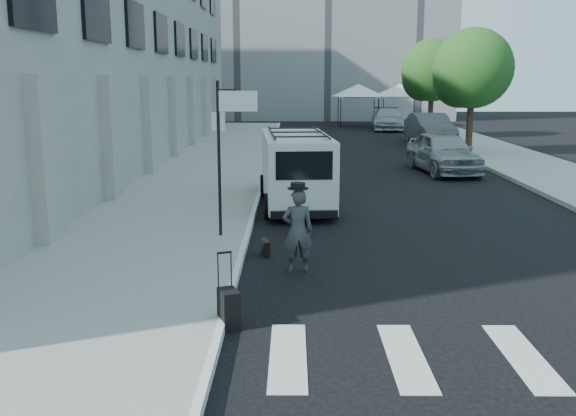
{
  "coord_description": "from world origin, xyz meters",
  "views": [
    {
      "loc": [
        -0.94,
        -11.14,
        3.73
      ],
      "look_at": [
        -1.03,
        0.7,
        1.3
      ],
      "focal_mm": 40.0,
      "sensor_mm": 36.0,
      "label": 1
    }
  ],
  "objects_px": {
    "briefcase": "(265,248)",
    "parked_car_a": "(443,152)",
    "suitcase": "(229,309)",
    "parked_car_c": "(388,119)",
    "businessman": "(298,231)",
    "parked_car_b": "(430,129)",
    "cargo_van": "(295,168)"
  },
  "relations": [
    {
      "from": "briefcase",
      "to": "parked_car_a",
      "type": "height_order",
      "value": "parked_car_a"
    },
    {
      "from": "suitcase",
      "to": "parked_car_c",
      "type": "height_order",
      "value": "parked_car_c"
    },
    {
      "from": "businessman",
      "to": "parked_car_a",
      "type": "distance_m",
      "value": 14.47
    },
    {
      "from": "suitcase",
      "to": "parked_car_b",
      "type": "bearing_deg",
      "value": 50.01
    },
    {
      "from": "businessman",
      "to": "parked_car_b",
      "type": "height_order",
      "value": "parked_car_b"
    },
    {
      "from": "suitcase",
      "to": "cargo_van",
      "type": "xyz_separation_m",
      "value": [
        1.04,
        9.49,
        0.79
      ]
    },
    {
      "from": "parked_car_a",
      "to": "parked_car_c",
      "type": "xyz_separation_m",
      "value": [
        0.87,
        20.94,
        -0.04
      ]
    },
    {
      "from": "suitcase",
      "to": "parked_car_c",
      "type": "distance_m",
      "value": 37.84
    },
    {
      "from": "suitcase",
      "to": "parked_car_c",
      "type": "relative_size",
      "value": 0.21
    },
    {
      "from": "cargo_van",
      "to": "parked_car_b",
      "type": "distance_m",
      "value": 19.28
    },
    {
      "from": "parked_car_b",
      "to": "businessman",
      "type": "bearing_deg",
      "value": -110.87
    },
    {
      "from": "parked_car_b",
      "to": "parked_car_c",
      "type": "relative_size",
      "value": 0.97
    },
    {
      "from": "businessman",
      "to": "parked_car_c",
      "type": "relative_size",
      "value": 0.31
    },
    {
      "from": "businessman",
      "to": "cargo_van",
      "type": "bearing_deg",
      "value": -95.24
    },
    {
      "from": "businessman",
      "to": "suitcase",
      "type": "distance_m",
      "value": 3.09
    },
    {
      "from": "parked_car_c",
      "to": "cargo_van",
      "type": "bearing_deg",
      "value": -99.36
    },
    {
      "from": "businessman",
      "to": "cargo_van",
      "type": "relative_size",
      "value": 0.29
    },
    {
      "from": "briefcase",
      "to": "parked_car_a",
      "type": "distance_m",
      "value": 13.76
    },
    {
      "from": "parked_car_b",
      "to": "briefcase",
      "type": "bearing_deg",
      "value": -113.16
    },
    {
      "from": "parked_car_c",
      "to": "briefcase",
      "type": "bearing_deg",
      "value": -98.24
    },
    {
      "from": "businessman",
      "to": "briefcase",
      "type": "xyz_separation_m",
      "value": [
        -0.68,
        1.14,
        -0.65
      ]
    },
    {
      "from": "suitcase",
      "to": "briefcase",
      "type": "bearing_deg",
      "value": 62.28
    },
    {
      "from": "briefcase",
      "to": "businessman",
      "type": "bearing_deg",
      "value": -71.82
    },
    {
      "from": "businessman",
      "to": "briefcase",
      "type": "distance_m",
      "value": 1.48
    },
    {
      "from": "parked_car_a",
      "to": "parked_car_c",
      "type": "distance_m",
      "value": 20.96
    },
    {
      "from": "parked_car_c",
      "to": "parked_car_a",
      "type": "bearing_deg",
      "value": -88.0
    },
    {
      "from": "cargo_van",
      "to": "businessman",
      "type": "bearing_deg",
      "value": -94.41
    },
    {
      "from": "suitcase",
      "to": "parked_car_b",
      "type": "relative_size",
      "value": 0.22
    },
    {
      "from": "briefcase",
      "to": "cargo_van",
      "type": "bearing_deg",
      "value": 70.68
    },
    {
      "from": "briefcase",
      "to": "parked_car_c",
      "type": "distance_m",
      "value": 33.86
    },
    {
      "from": "suitcase",
      "to": "parked_car_b",
      "type": "xyz_separation_m",
      "value": [
        8.7,
        27.18,
        0.55
      ]
    },
    {
      "from": "parked_car_a",
      "to": "parked_car_b",
      "type": "bearing_deg",
      "value": 73.96
    }
  ]
}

